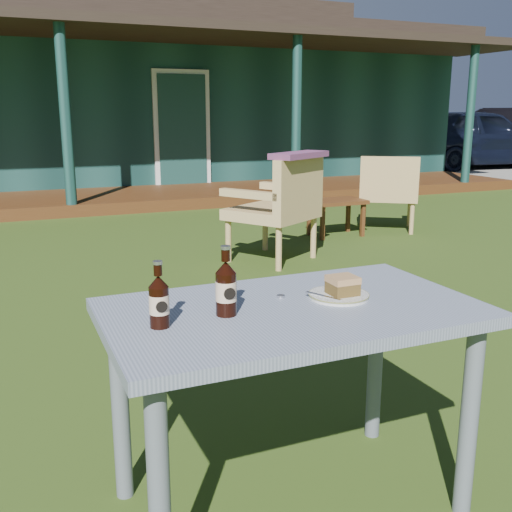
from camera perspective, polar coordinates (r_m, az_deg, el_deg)
name	(u,v)px	position (r m, az deg, el deg)	size (l,w,h in m)	color
ground	(169,344)	(3.60, -8.25, -8.27)	(80.00, 80.00, 0.00)	#334916
pavilion	(39,97)	(12.66, -20.00, 14.02)	(15.80, 8.30, 3.45)	#163935
gravel_strip	(485,166)	(16.37, 20.99, 8.04)	(9.00, 6.00, 0.02)	gray
tree_mid	(107,7)	(22.34, -14.03, 21.98)	(0.28, 0.28, 9.50)	brown
car_near	(476,138)	(15.56, 20.20, 10.49)	(1.70, 4.23, 1.44)	black
cafe_table	(292,336)	(1.97, 3.47, -7.60)	(1.20, 0.70, 0.72)	slate
plate	(339,295)	(2.03, 7.88, -3.72)	(0.20, 0.20, 0.01)	silver
cake_slice	(343,285)	(2.02, 8.25, -2.76)	(0.09, 0.09, 0.06)	#533E1A
fork	(323,296)	(1.99, 6.42, -3.81)	(0.01, 0.14, 0.00)	silver
cola_bottle_near	(226,288)	(1.83, -2.87, -3.03)	(0.06, 0.07, 0.22)	black
cola_bottle_far	(159,301)	(1.75, -9.22, -4.25)	(0.06, 0.06, 0.20)	black
bottle_cap	(281,296)	(2.02, 2.37, -3.85)	(0.03, 0.03, 0.01)	silver
armchair_left	(280,204)	(5.38, 2.34, 5.02)	(0.94, 0.92, 0.94)	tan
armchair_right	(388,189)	(6.98, 12.50, 6.26)	(0.86, 0.85, 0.86)	tan
floral_throw	(299,155)	(5.23, 4.15, 9.57)	(0.65, 0.22, 0.05)	#6A365C
side_table	(336,205)	(6.61, 7.65, 4.84)	(0.60, 0.40, 0.40)	#4C2912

